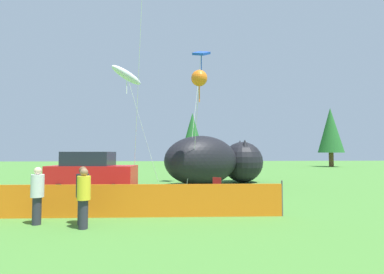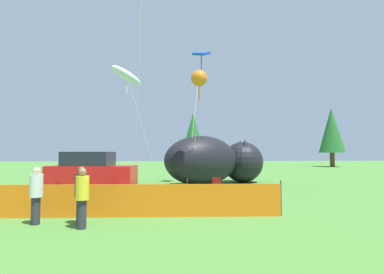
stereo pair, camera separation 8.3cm
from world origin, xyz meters
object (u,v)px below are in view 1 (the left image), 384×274
kite_orange_flower (199,79)px  inflatable_cat (214,162)px  kite_blue_box (201,56)px  spectator_in_green_shirt (37,193)px  spectator_in_red_shirt (82,193)px  folding_chair (215,185)px  parked_car (92,173)px  kite_white_ghost (127,76)px  spectator_in_white_shirt (84,196)px

kite_orange_flower → inflatable_cat: bearing=70.0°
inflatable_cat → kite_blue_box: (-0.81, 0.15, 7.12)m
spectator_in_green_shirt → spectator_in_red_shirt: 1.31m
folding_chair → inflatable_cat: bearing=-146.7°
parked_car → kite_white_ghost: kite_white_ghost is taller
spectator_in_green_shirt → parked_car: bearing=90.8°
inflatable_cat → kite_white_ghost: (-5.89, 1.36, 5.99)m
kite_blue_box → spectator_in_green_shirt: bearing=-119.4°
parked_car → kite_white_ghost: size_ratio=0.54×
kite_orange_flower → parked_car: bearing=-177.6°
parked_car → kite_blue_box: kite_blue_box is taller
inflatable_cat → folding_chair: bearing=-127.1°
kite_blue_box → kite_orange_flower: size_ratio=1.39×
folding_chair → spectator_in_green_shirt: size_ratio=0.55×
inflatable_cat → spectator_in_red_shirt: bearing=-146.7°
parked_car → spectator_in_white_shirt: 7.32m
parked_car → kite_blue_box: 10.47m
kite_orange_flower → kite_white_ghost: 6.91m
kite_white_ghost → parked_car: bearing=-100.5°
inflatable_cat → kite_white_ghost: size_ratio=0.92×
inflatable_cat → spectator_in_green_shirt: 12.43m
folding_chair → inflatable_cat: (0.75, 5.46, 0.91)m
parked_car → kite_orange_flower: 7.49m
spectator_in_green_shirt → spectator_in_red_shirt: size_ratio=0.99×
parked_car → spectator_in_green_shirt: size_ratio=2.67×
folding_chair → spectator_in_red_shirt: size_ratio=0.54×
spectator_in_green_shirt → kite_blue_box: bearing=60.6°
inflatable_cat → kite_blue_box: kite_blue_box is taller
inflatable_cat → kite_blue_box: bearing=140.2°
kite_blue_box → folding_chair: bearing=-89.4°
kite_blue_box → kite_white_ghost: size_ratio=1.11×
spectator_in_white_shirt → kite_orange_flower: size_ratio=0.25×
spectator_in_white_shirt → kite_orange_flower: kite_orange_flower is taller
kite_blue_box → kite_orange_flower: 4.57m
parked_car → kite_white_ghost: (0.97, 5.23, 6.41)m
inflatable_cat → kite_blue_box: size_ratio=0.83×
kite_blue_box → parked_car: bearing=-146.4°
folding_chair → spectator_in_white_shirt: spectator_in_white_shirt is taller
inflatable_cat → kite_orange_flower: (-1.32, -3.64, 4.62)m
spectator_in_green_shirt → spectator_in_white_shirt: bearing=-21.9°
inflatable_cat → spectator_in_green_shirt: size_ratio=4.53×
kite_blue_box → spectator_in_white_shirt: bearing=-111.8°
parked_car → kite_orange_flower: kite_orange_flower is taller
spectator_in_white_shirt → kite_blue_box: kite_blue_box is taller
kite_orange_flower → spectator_in_red_shirt: bearing=-121.0°
folding_chair → kite_orange_flower: (-0.57, 1.82, 5.53)m
inflatable_cat → spectator_in_white_shirt: size_ratio=4.55×
parked_car → kite_orange_flower: (5.53, 0.23, 5.05)m
spectator_in_green_shirt → folding_chair: bearing=39.5°
folding_chair → spectator_in_green_shirt: 7.80m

